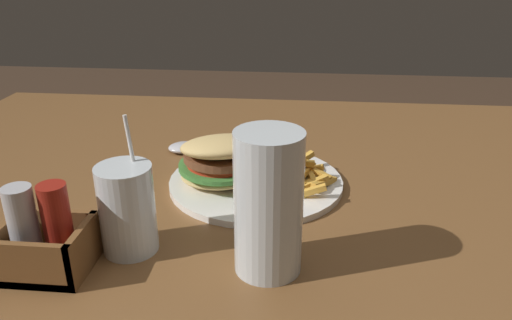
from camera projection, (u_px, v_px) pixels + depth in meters
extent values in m
cube|color=brown|center=(323.00, 204.00, 0.77)|extent=(1.55, 1.00, 0.03)
cylinder|color=brown|center=(55.00, 241.00, 1.38)|extent=(0.07, 0.07, 0.74)
cylinder|color=white|center=(256.00, 182.00, 0.79)|extent=(0.27, 0.27, 0.01)
ellipsoid|color=#DBB770|center=(222.00, 174.00, 0.78)|extent=(0.16, 0.14, 0.02)
cylinder|color=#428438|center=(222.00, 165.00, 0.77)|extent=(0.17, 0.17, 0.01)
cylinder|color=red|center=(222.00, 161.00, 0.77)|extent=(0.14, 0.14, 0.01)
cylinder|color=brown|center=(222.00, 155.00, 0.77)|extent=(0.15, 0.15, 0.01)
ellipsoid|color=#DBB770|center=(223.00, 146.00, 0.75)|extent=(0.16, 0.14, 0.04)
cube|color=gold|center=(281.00, 179.00, 0.75)|extent=(0.07, 0.05, 0.01)
cube|color=gold|center=(308.00, 168.00, 0.79)|extent=(0.08, 0.05, 0.03)
cube|color=gold|center=(308.00, 170.00, 0.78)|extent=(0.03, 0.07, 0.02)
cube|color=gold|center=(299.00, 171.00, 0.80)|extent=(0.08, 0.03, 0.03)
cube|color=gold|center=(295.00, 169.00, 0.80)|extent=(0.03, 0.07, 0.02)
cube|color=gold|center=(298.00, 195.00, 0.73)|extent=(0.08, 0.01, 0.04)
cube|color=gold|center=(291.00, 162.00, 0.78)|extent=(0.07, 0.01, 0.01)
cube|color=gold|center=(293.00, 165.00, 0.81)|extent=(0.07, 0.06, 0.03)
cube|color=gold|center=(313.00, 179.00, 0.77)|extent=(0.03, 0.06, 0.02)
cube|color=gold|center=(316.00, 182.00, 0.76)|extent=(0.05, 0.05, 0.02)
cube|color=gold|center=(282.00, 163.00, 0.78)|extent=(0.07, 0.02, 0.01)
cube|color=gold|center=(301.00, 162.00, 0.81)|extent=(0.01, 0.06, 0.02)
cube|color=gold|center=(308.00, 185.00, 0.75)|extent=(0.06, 0.04, 0.02)
cube|color=gold|center=(290.00, 163.00, 0.82)|extent=(0.06, 0.01, 0.02)
cube|color=gold|center=(279.00, 185.00, 0.74)|extent=(0.02, 0.08, 0.03)
cube|color=gold|center=(273.00, 167.00, 0.81)|extent=(0.06, 0.02, 0.02)
cube|color=gold|center=(322.00, 183.00, 0.76)|extent=(0.04, 0.06, 0.02)
cube|color=gold|center=(288.00, 163.00, 0.77)|extent=(0.06, 0.02, 0.03)
cube|color=gold|center=(294.00, 160.00, 0.77)|extent=(0.03, 0.08, 0.03)
cylinder|color=silver|center=(268.00, 204.00, 0.56)|extent=(0.08, 0.08, 0.17)
cylinder|color=#C67F23|center=(268.00, 216.00, 0.56)|extent=(0.07, 0.07, 0.14)
cylinder|color=silver|center=(127.00, 209.00, 0.61)|extent=(0.07, 0.07, 0.11)
cylinder|color=yellow|center=(128.00, 214.00, 0.61)|extent=(0.06, 0.06, 0.10)
cylinder|color=white|center=(137.00, 183.00, 0.61)|extent=(0.02, 0.02, 0.17)
ellipsoid|color=silver|center=(185.00, 147.00, 0.92)|extent=(0.07, 0.06, 0.02)
cube|color=silver|center=(233.00, 146.00, 0.94)|extent=(0.13, 0.05, 0.00)
cube|color=brown|center=(49.00, 265.00, 0.59)|extent=(0.10, 0.08, 0.01)
cube|color=brown|center=(84.00, 250.00, 0.57)|extent=(0.01, 0.08, 0.06)
cube|color=brown|center=(8.00, 246.00, 0.58)|extent=(0.01, 0.08, 0.06)
cube|color=brown|center=(60.00, 231.00, 0.61)|extent=(0.10, 0.01, 0.06)
cube|color=brown|center=(29.00, 267.00, 0.54)|extent=(0.10, 0.01, 0.06)
cylinder|color=maroon|center=(58.00, 224.00, 0.57)|extent=(0.03, 0.03, 0.10)
cylinder|color=#B2B2B7|center=(24.00, 227.00, 0.56)|extent=(0.03, 0.03, 0.10)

